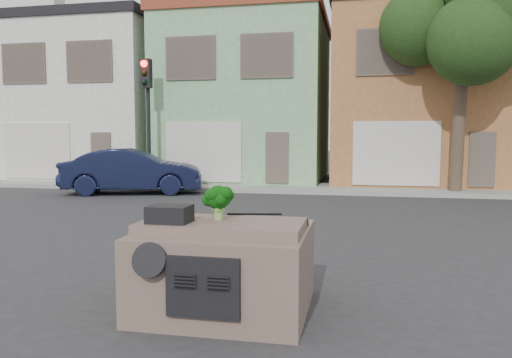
% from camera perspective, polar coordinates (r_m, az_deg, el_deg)
% --- Properties ---
extents(ground_plane, '(120.00, 120.00, 0.00)m').
position_cam_1_polar(ground_plane, '(9.18, 1.46, -8.42)').
color(ground_plane, '#303033').
rests_on(ground_plane, ground).
extents(sidewalk, '(40.00, 3.00, 0.15)m').
position_cam_1_polar(sidewalk, '(19.46, 6.89, -1.07)').
color(sidewalk, gray).
rests_on(sidewalk, ground).
extents(townhouse_white, '(7.20, 8.20, 7.55)m').
position_cam_1_polar(townhouse_white, '(26.51, -16.93, 8.38)').
color(townhouse_white, silver).
rests_on(townhouse_white, ground).
extents(townhouse_mint, '(7.20, 8.20, 7.55)m').
position_cam_1_polar(townhouse_mint, '(23.89, -0.71, 8.99)').
color(townhouse_mint, '#82B780').
rests_on(townhouse_mint, ground).
extents(townhouse_tan, '(7.20, 8.20, 7.55)m').
position_cam_1_polar(townhouse_tan, '(23.47, 17.71, 8.82)').
color(townhouse_tan, '#A66B3D').
rests_on(townhouse_tan, ground).
extents(navy_sedan, '(5.27, 3.06, 1.64)m').
position_cam_1_polar(navy_sedan, '(18.81, -13.85, -1.62)').
color(navy_sedan, '#141A37').
rests_on(navy_sedan, ground).
extents(traffic_signal, '(0.40, 0.40, 5.10)m').
position_cam_1_polar(traffic_signal, '(19.99, -12.30, 6.12)').
color(traffic_signal, black).
rests_on(traffic_signal, ground).
extents(tree_near, '(4.40, 4.00, 8.50)m').
position_cam_1_polar(tree_near, '(19.02, 22.33, 11.06)').
color(tree_near, '#213C16').
rests_on(tree_near, ground).
extents(car_dashboard, '(2.00, 1.80, 1.12)m').
position_cam_1_polar(car_dashboard, '(6.20, -3.47, -9.71)').
color(car_dashboard, brown).
rests_on(car_dashboard, ground).
extents(instrument_hump, '(0.48, 0.38, 0.20)m').
position_cam_1_polar(instrument_hump, '(5.92, -9.84, -3.96)').
color(instrument_hump, black).
rests_on(instrument_hump, car_dashboard).
extents(wiper_arm, '(0.69, 0.15, 0.02)m').
position_cam_1_polar(wiper_arm, '(6.38, -0.18, -4.03)').
color(wiper_arm, black).
rests_on(wiper_arm, car_dashboard).
extents(broccoli, '(0.48, 0.48, 0.43)m').
position_cam_1_polar(broccoli, '(6.01, -4.34, -2.67)').
color(broccoli, '#093608').
rests_on(broccoli, car_dashboard).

